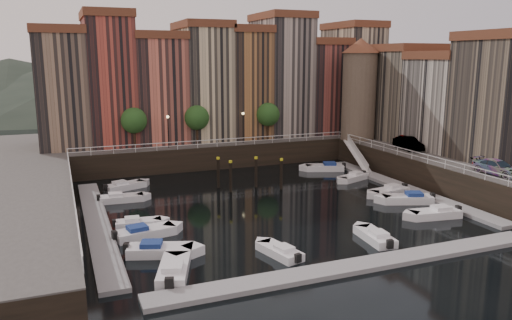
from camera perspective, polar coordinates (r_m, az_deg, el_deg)
name	(u,v)px	position (r m, az deg, el deg)	size (l,w,h in m)	color
ground	(265,202)	(50.10, 1.07, -4.87)	(200.00, 200.00, 0.00)	black
quay_far	(197,146)	(73.81, -6.76, 1.63)	(80.00, 20.00, 3.00)	black
quay_right	(494,169)	(64.21, 25.55, -0.95)	(20.00, 36.00, 3.00)	black
dock_left	(97,223)	(45.57, -17.70, -6.90)	(2.00, 28.00, 0.35)	gray
dock_right	(404,188)	(57.30, 16.61, -3.06)	(2.00, 28.00, 0.35)	gray
dock_near	(360,265)	(35.89, 11.85, -11.69)	(30.00, 2.00, 0.35)	gray
mountains	(129,79)	(155.74, -14.35, 8.97)	(145.00, 100.00, 18.00)	#2D382D
far_terrace	(223,81)	(71.31, -3.81, 8.98)	(48.70, 10.30, 17.50)	#8B6F58
right_terrace	(453,96)	(66.09, 21.59, 6.78)	(9.30, 24.30, 14.00)	#7A6F5C
corner_tower	(359,88)	(70.44, 11.71, 8.12)	(5.20, 5.20, 13.80)	#6B5B4C
promenade_trees	(202,118)	(65.27, -6.21, 4.84)	(21.20, 3.20, 5.20)	black
street_lamps	(207,124)	(64.49, -5.67, 4.16)	(10.36, 0.36, 4.18)	black
railings	(248,157)	(53.60, -0.93, 0.40)	(36.08, 34.04, 0.52)	white
gangway	(357,154)	(66.13, 11.45, 0.67)	(2.78, 8.32, 3.73)	white
mooring_pilings	(247,174)	(54.72, -1.08, -1.66)	(6.56, 3.57, 3.78)	black
boat_left_0	(159,250)	(37.79, -11.07, -10.08)	(5.13, 3.28, 1.15)	white
boat_left_1	(144,233)	(41.59, -12.71, -8.10)	(5.17, 2.64, 1.16)	white
boat_left_2	(137,223)	(44.25, -13.41, -7.02)	(4.16, 1.90, 0.94)	white
boat_left_3	(120,198)	(52.10, -15.23, -4.24)	(4.56, 1.92, 1.03)	white
boat_left_4	(124,186)	(56.78, -14.82, -2.90)	(4.75, 3.13, 1.07)	white
boat_right_0	(436,213)	(48.23, 19.85, -5.77)	(5.04, 2.43, 1.13)	white
boat_right_1	(409,199)	(52.15, 17.03, -4.27)	(5.25, 3.47, 1.18)	white
boat_right_2	(390,191)	(54.61, 15.02, -3.47)	(4.91, 2.46, 1.10)	white
boat_right_3	(353,177)	(60.06, 11.08, -1.95)	(4.48, 2.98, 1.01)	white
boat_right_4	(326,167)	(64.59, 7.95, -0.85)	(5.16, 3.37, 1.16)	white
boat_near_0	(174,270)	(34.26, -9.39, -12.35)	(3.32, 5.26, 1.18)	white
boat_near_1	(280,252)	(37.07, 2.80, -10.41)	(2.46, 4.33, 0.97)	white
boat_near_2	(375,237)	(40.92, 13.49, -8.53)	(2.02, 4.60, 1.04)	white
car_a	(407,142)	(65.61, 16.83, 1.98)	(1.88, 4.66, 1.59)	gray
car_b	(408,144)	(63.98, 17.02, 1.73)	(1.66, 4.77, 1.57)	gray
car_c	(497,168)	(53.56, 25.87, -0.87)	(2.02, 4.97, 1.44)	gray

